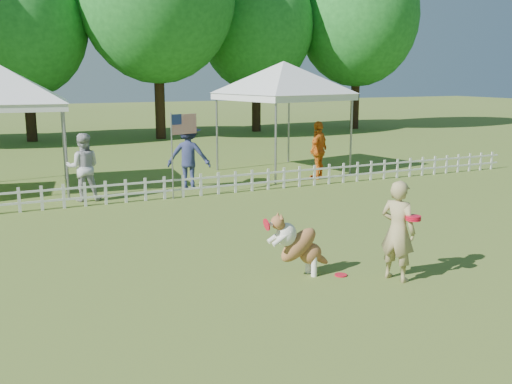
{
  "coord_description": "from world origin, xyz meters",
  "views": [
    {
      "loc": [
        -4.64,
        -7.17,
        3.18
      ],
      "look_at": [
        -0.43,
        2.0,
        1.1
      ],
      "focal_mm": 40.0,
      "sensor_mm": 36.0,
      "label": 1
    }
  ],
  "objects_px": {
    "handler": "(398,231)",
    "dog": "(299,245)",
    "spectator_c": "(318,150)",
    "canopy_tent_left": "(5,131)",
    "canopy_tent_right": "(283,119)",
    "frisbee_on_turf": "(341,275)",
    "spectator_b": "(189,155)",
    "flag_pole": "(172,156)",
    "spectator_a": "(83,167)"
  },
  "relations": [
    {
      "from": "frisbee_on_turf",
      "to": "canopy_tent_right",
      "type": "distance_m",
      "value": 10.21
    },
    {
      "from": "spectator_a",
      "to": "spectator_b",
      "type": "xyz_separation_m",
      "value": [
        2.94,
        0.39,
        0.08
      ]
    },
    {
      "from": "flag_pole",
      "to": "spectator_a",
      "type": "bearing_deg",
      "value": 141.88
    },
    {
      "from": "canopy_tent_left",
      "to": "spectator_a",
      "type": "distance_m",
      "value": 2.74
    },
    {
      "from": "flag_pole",
      "to": "spectator_c",
      "type": "height_order",
      "value": "flag_pole"
    },
    {
      "from": "dog",
      "to": "spectator_c",
      "type": "distance_m",
      "value": 8.91
    },
    {
      "from": "frisbee_on_turf",
      "to": "canopy_tent_left",
      "type": "bearing_deg",
      "value": 116.06
    },
    {
      "from": "spectator_a",
      "to": "dog",
      "type": "bearing_deg",
      "value": 118.32
    },
    {
      "from": "spectator_a",
      "to": "frisbee_on_turf",
      "type": "bearing_deg",
      "value": 122.1
    },
    {
      "from": "spectator_c",
      "to": "flag_pole",
      "type": "bearing_deg",
      "value": -24.32
    },
    {
      "from": "spectator_b",
      "to": "dog",
      "type": "bearing_deg",
      "value": 111.25
    },
    {
      "from": "spectator_a",
      "to": "canopy_tent_left",
      "type": "bearing_deg",
      "value": -37.84
    },
    {
      "from": "handler",
      "to": "frisbee_on_turf",
      "type": "distance_m",
      "value": 1.17
    },
    {
      "from": "canopy_tent_left",
      "to": "canopy_tent_right",
      "type": "height_order",
      "value": "canopy_tent_right"
    },
    {
      "from": "dog",
      "to": "frisbee_on_turf",
      "type": "distance_m",
      "value": 0.86
    },
    {
      "from": "canopy_tent_left",
      "to": "spectator_b",
      "type": "height_order",
      "value": "canopy_tent_left"
    },
    {
      "from": "frisbee_on_turf",
      "to": "handler",
      "type": "bearing_deg",
      "value": -35.87
    },
    {
      "from": "dog",
      "to": "spectator_a",
      "type": "bearing_deg",
      "value": 107.42
    },
    {
      "from": "handler",
      "to": "flag_pole",
      "type": "relative_size",
      "value": 0.71
    },
    {
      "from": "frisbee_on_turf",
      "to": "spectator_b",
      "type": "height_order",
      "value": "spectator_b"
    },
    {
      "from": "frisbee_on_turf",
      "to": "canopy_tent_right",
      "type": "height_order",
      "value": "canopy_tent_right"
    },
    {
      "from": "handler",
      "to": "frisbee_on_turf",
      "type": "bearing_deg",
      "value": 31.58
    },
    {
      "from": "canopy_tent_left",
      "to": "canopy_tent_right",
      "type": "relative_size",
      "value": 0.95
    },
    {
      "from": "handler",
      "to": "spectator_c",
      "type": "bearing_deg",
      "value": -45.42
    },
    {
      "from": "handler",
      "to": "dog",
      "type": "bearing_deg",
      "value": 37.98
    },
    {
      "from": "spectator_a",
      "to": "spectator_b",
      "type": "distance_m",
      "value": 2.96
    },
    {
      "from": "dog",
      "to": "spectator_b",
      "type": "distance_m",
      "value": 7.69
    },
    {
      "from": "canopy_tent_right",
      "to": "flag_pole",
      "type": "distance_m",
      "value": 5.25
    },
    {
      "from": "handler",
      "to": "spectator_a",
      "type": "distance_m",
      "value": 8.79
    },
    {
      "from": "canopy_tent_right",
      "to": "dog",
      "type": "bearing_deg",
      "value": -128.02
    },
    {
      "from": "frisbee_on_turf",
      "to": "canopy_tent_left",
      "type": "relative_size",
      "value": 0.06
    },
    {
      "from": "canopy_tent_right",
      "to": "flag_pole",
      "type": "height_order",
      "value": "canopy_tent_right"
    },
    {
      "from": "flag_pole",
      "to": "canopy_tent_left",
      "type": "bearing_deg",
      "value": 125.98
    },
    {
      "from": "dog",
      "to": "frisbee_on_turf",
      "type": "height_order",
      "value": "dog"
    },
    {
      "from": "canopy_tent_left",
      "to": "spectator_b",
      "type": "bearing_deg",
      "value": -13.52
    },
    {
      "from": "dog",
      "to": "canopy_tent_right",
      "type": "xyz_separation_m",
      "value": [
        4.39,
        9.09,
        1.23
      ]
    },
    {
      "from": "spectator_b",
      "to": "handler",
      "type": "bearing_deg",
      "value": 120.73
    },
    {
      "from": "handler",
      "to": "canopy_tent_left",
      "type": "distance_m",
      "value": 11.34
    },
    {
      "from": "frisbee_on_turf",
      "to": "flag_pole",
      "type": "bearing_deg",
      "value": 96.59
    },
    {
      "from": "dog",
      "to": "canopy_tent_right",
      "type": "relative_size",
      "value": 0.3
    },
    {
      "from": "dog",
      "to": "spectator_c",
      "type": "xyz_separation_m",
      "value": [
        4.8,
        7.49,
        0.36
      ]
    },
    {
      "from": "flag_pole",
      "to": "spectator_b",
      "type": "bearing_deg",
      "value": 35.53
    },
    {
      "from": "handler",
      "to": "canopy_tent_left",
      "type": "xyz_separation_m",
      "value": [
        -5.33,
        9.97,
        0.89
      ]
    },
    {
      "from": "handler",
      "to": "spectator_b",
      "type": "relative_size",
      "value": 0.84
    },
    {
      "from": "canopy_tent_left",
      "to": "spectator_c",
      "type": "distance_m",
      "value": 9.01
    },
    {
      "from": "canopy_tent_left",
      "to": "flag_pole",
      "type": "height_order",
      "value": "canopy_tent_left"
    },
    {
      "from": "canopy_tent_left",
      "to": "spectator_c",
      "type": "bearing_deg",
      "value": -6.02
    },
    {
      "from": "spectator_a",
      "to": "spectator_c",
      "type": "distance_m",
      "value": 7.09
    },
    {
      "from": "handler",
      "to": "spectator_c",
      "type": "height_order",
      "value": "spectator_c"
    },
    {
      "from": "canopy_tent_left",
      "to": "canopy_tent_right",
      "type": "bearing_deg",
      "value": 4.18
    }
  ]
}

